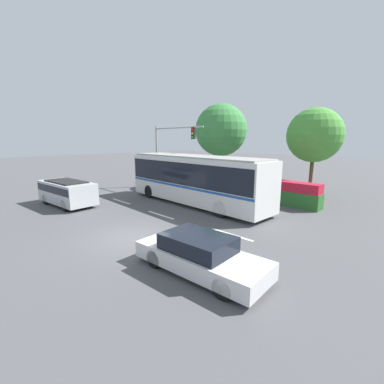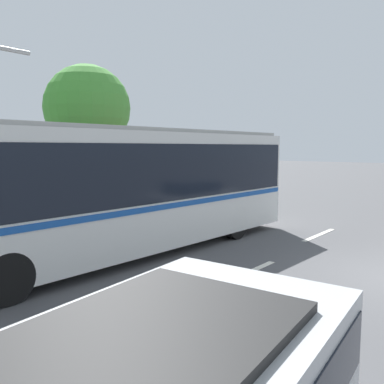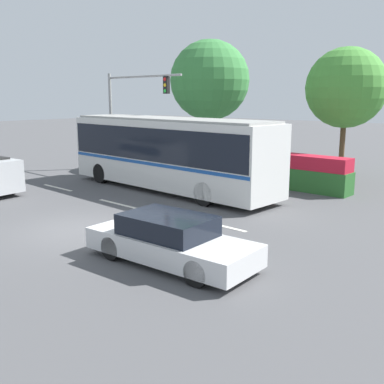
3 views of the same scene
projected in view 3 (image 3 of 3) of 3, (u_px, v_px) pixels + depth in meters
The scene contains 10 objects.
ground_plane at pixel (81, 229), 15.13m from camera, with size 140.00×140.00×0.00m, color #4C4C4F.
city_bus at pixel (168, 150), 21.08m from camera, with size 11.63×2.97×3.40m.
sedan_foreground at pixel (170, 240), 11.95m from camera, with size 4.88×2.16×1.29m.
traffic_light_pole at pixel (128, 105), 26.16m from camera, with size 6.01×0.24×5.71m.
flowering_hedge at pixel (289, 171), 21.88m from camera, with size 6.08×1.06×1.67m.
street_tree_left at pixel (210, 81), 27.47m from camera, with size 4.82×4.82×7.75m.
street_tree_centre at pixel (346, 88), 23.48m from camera, with size 4.16×4.16×6.89m.
lane_stripe_near at pixel (218, 225), 15.60m from camera, with size 2.40×0.16×0.01m, color silver.
lane_stripe_mid at pixel (58, 188), 22.03m from camera, with size 2.40×0.16×0.01m, color silver.
lane_stripe_far at pixel (118, 204), 18.67m from camera, with size 2.40×0.16×0.01m, color silver.
Camera 3 is at (12.53, -8.29, 4.33)m, focal length 42.31 mm.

